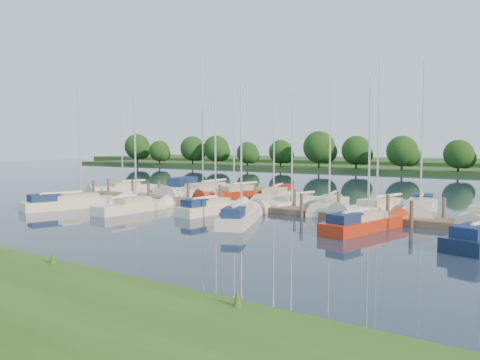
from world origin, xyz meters
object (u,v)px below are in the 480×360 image
Objects in this scene: dock at (261,209)px; motorboat at (181,189)px; sailboat_n_0 at (125,190)px; sailboat_s_2 at (212,209)px; sailboat_n_5 at (294,205)px.

dock is 15.95m from motorboat.
sailboat_n_0 reaches higher than sailboat_s_2.
sailboat_n_0 reaches higher than sailboat_n_5.
dock is 4.18× the size of sailboat_n_0.
sailboat_s_2 reaches higher than dock.
sailboat_n_0 is at bearing 19.97° from motorboat.
motorboat is 0.76× the size of sailboat_n_5.
sailboat_n_0 is 5.92m from motorboat.
motorboat is 15.35m from sailboat_s_2.
dock is at bearing 143.13° from motorboat.
sailboat_s_2 is (-2.48, -2.63, 0.12)m from dock.
sailboat_s_2 is (16.84, -7.06, 0.05)m from sailboat_n_0.
sailboat_n_5 is at bearing 155.28° from motorboat.
sailboat_n_0 is 1.01× the size of sailboat_n_5.
sailboat_n_5 is (15.18, -4.14, -0.12)m from motorboat.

